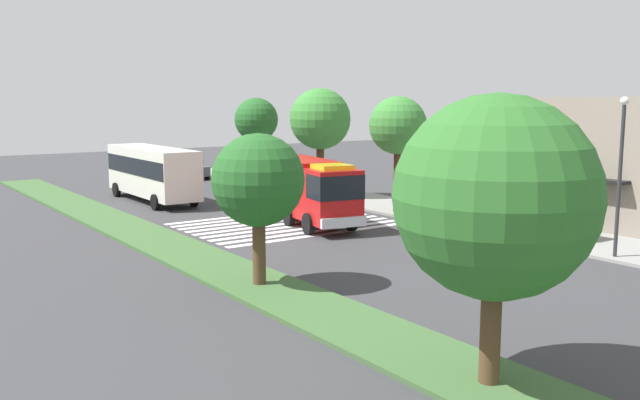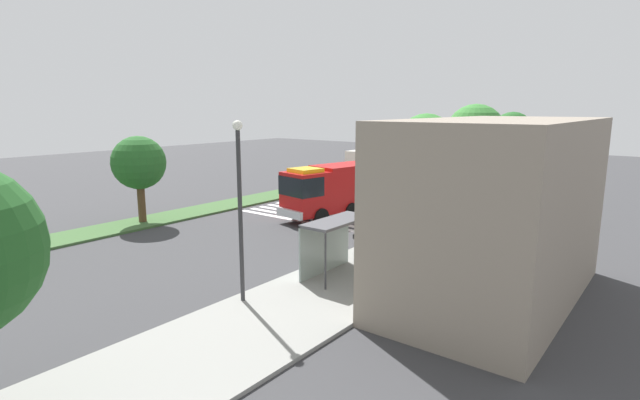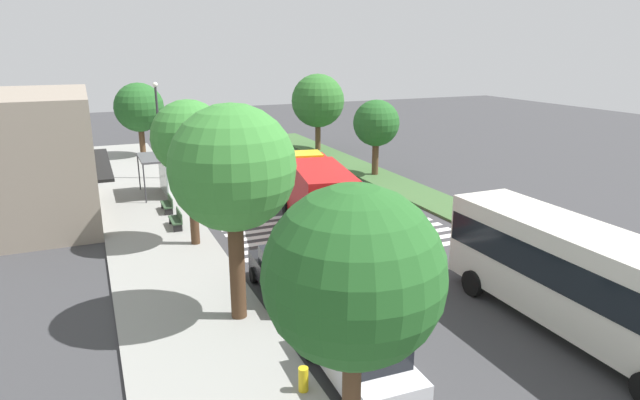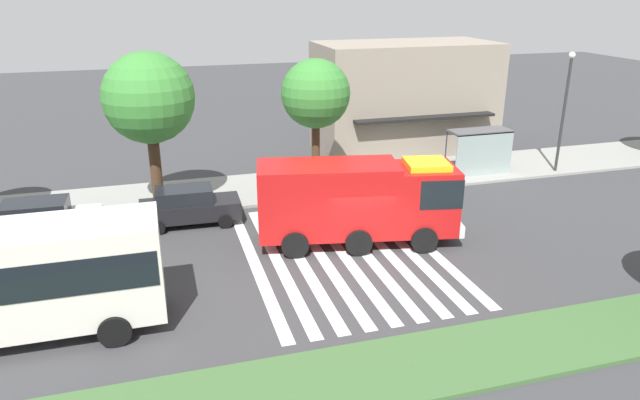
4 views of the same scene
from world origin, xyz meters
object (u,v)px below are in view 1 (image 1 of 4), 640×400
(sidewalk_tree_center, at_px, (398,126))
(sidewalk_tree_west, at_px, (320,120))
(parked_car_west, at_px, (190,168))
(sidewalk_tree_far_west, at_px, (256,120))
(parked_car_east, at_px, (304,190))
(median_tree_west, at_px, (495,198))
(bench_west_of_shelter, at_px, (435,209))
(fire_truck, at_px, (312,189))
(bench_near_shelter, at_px, (476,217))
(median_tree_far_west, at_px, (258,181))
(transit_bus, at_px, (152,170))
(fire_hydrant, at_px, (277,185))
(bus_stop_shelter, at_px, (540,202))
(parked_car_mid, at_px, (257,181))
(street_lamp, at_px, (621,164))

(sidewalk_tree_center, bearing_deg, sidewalk_tree_west, -180.00)
(parked_car_west, relative_size, sidewalk_tree_far_west, 0.66)
(parked_car_east, relative_size, median_tree_west, 0.67)
(bench_west_of_shelter, bearing_deg, fire_truck, -110.78)
(sidewalk_tree_center, bearing_deg, bench_near_shelter, 4.21)
(median_tree_far_west, bearing_deg, transit_bus, 167.70)
(sidewalk_tree_west, height_order, median_tree_far_west, sidewalk_tree_west)
(sidewalk_tree_far_west, bearing_deg, transit_bus, -71.26)
(sidewalk_tree_west, height_order, fire_hydrant, sidewalk_tree_west)
(transit_bus, distance_m, bus_stop_shelter, 25.32)
(fire_truck, bearing_deg, transit_bus, -153.55)
(parked_car_west, distance_m, sidewalk_tree_west, 17.22)
(parked_car_mid, bearing_deg, bench_near_shelter, 9.91)
(parked_car_mid, height_order, fire_hydrant, parked_car_mid)
(parked_car_east, relative_size, sidewalk_tree_west, 0.61)
(parked_car_mid, relative_size, median_tree_far_west, 0.88)
(street_lamp, distance_m, median_tree_west, 15.61)
(fire_truck, xyz_separation_m, parked_car_mid, (-13.04, 4.13, -1.10))
(fire_hydrant, bearing_deg, parked_car_east, -15.55)
(street_lamp, bearing_deg, sidewalk_tree_far_west, 179.26)
(fire_hydrant, bearing_deg, street_lamp, 0.21)
(sidewalk_tree_center, distance_m, median_tree_far_west, 17.67)
(bench_west_of_shelter, distance_m, median_tree_far_west, 17.03)
(parked_car_west, relative_size, bus_stop_shelter, 1.28)
(bench_west_of_shelter, bearing_deg, median_tree_far_west, -66.86)
(parked_car_mid, height_order, parked_car_east, parked_car_mid)
(sidewalk_tree_west, xyz_separation_m, median_tree_far_west, (17.25, -14.93, -1.55))
(bus_stop_shelter, height_order, median_tree_far_west, median_tree_far_west)
(parked_car_west, distance_m, bench_near_shelter, 30.36)
(parked_car_west, height_order, fire_hydrant, parked_car_west)
(parked_car_east, bearing_deg, median_tree_west, -23.70)
(median_tree_far_west, bearing_deg, fire_hydrant, 146.85)
(transit_bus, distance_m, bench_near_shelter, 21.80)
(transit_bus, bearing_deg, sidewalk_tree_west, -117.57)
(parked_car_mid, bearing_deg, sidewalk_tree_west, 25.98)
(fire_truck, height_order, sidewalk_tree_center, sidewalk_tree_center)
(sidewalk_tree_center, xyz_separation_m, fire_hydrant, (-12.74, -0.50, -4.73))
(bench_near_shelter, xyz_separation_m, street_lamp, (8.50, -0.83, 3.49))
(parked_car_east, height_order, bench_near_shelter, parked_car_east)
(transit_bus, xyz_separation_m, sidewalk_tree_center, (13.21, 10.01, 3.08))
(street_lamp, relative_size, sidewalk_tree_center, 0.99)
(bench_near_shelter, relative_size, median_tree_far_west, 0.29)
(bus_stop_shelter, height_order, median_tree_west, median_tree_west)
(bench_west_of_shelter, xyz_separation_m, sidewalk_tree_west, (-10.69, -0.43, 4.83))
(parked_car_mid, xyz_separation_m, sidewalk_tree_west, (4.92, 2.20, 4.53))
(fire_truck, height_order, fire_hydrant, fire_truck)
(street_lamp, bearing_deg, bus_stop_shelter, 169.60)
(parked_car_east, xyz_separation_m, sidewalk_tree_west, (-1.26, 2.20, 4.53))
(parked_car_west, height_order, median_tree_far_west, median_tree_far_west)
(transit_bus, xyz_separation_m, fire_hydrant, (0.46, 9.51, -1.65))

